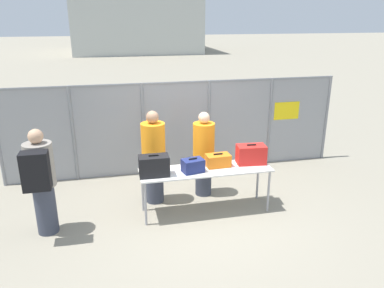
% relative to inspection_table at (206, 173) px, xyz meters
% --- Properties ---
extents(ground_plane, '(120.00, 120.00, 0.00)m').
position_rel_inspection_table_xyz_m(ground_plane, '(-0.15, 0.01, -0.73)').
color(ground_plane, gray).
extents(fence_section, '(7.16, 0.07, 1.97)m').
position_rel_inspection_table_xyz_m(fence_section, '(-0.13, 1.89, 0.31)').
color(fence_section, gray).
rests_on(fence_section, ground_plane).
extents(inspection_table, '(2.25, 0.61, 0.79)m').
position_rel_inspection_table_xyz_m(inspection_table, '(0.00, 0.00, 0.00)').
color(inspection_table, silver).
rests_on(inspection_table, ground_plane).
extents(suitcase_black, '(0.49, 0.28, 0.36)m').
position_rel_inspection_table_xyz_m(suitcase_black, '(-0.88, -0.07, 0.23)').
color(suitcase_black, black).
rests_on(suitcase_black, inspection_table).
extents(suitcase_navy, '(0.39, 0.30, 0.24)m').
position_rel_inspection_table_xyz_m(suitcase_navy, '(-0.24, -0.06, 0.17)').
color(suitcase_navy, navy).
rests_on(suitcase_navy, inspection_table).
extents(suitcase_orange, '(0.42, 0.27, 0.23)m').
position_rel_inspection_table_xyz_m(suitcase_orange, '(0.24, 0.09, 0.17)').
color(suitcase_orange, orange).
rests_on(suitcase_orange, inspection_table).
extents(suitcase_red, '(0.52, 0.33, 0.36)m').
position_rel_inspection_table_xyz_m(suitcase_red, '(0.84, 0.09, 0.23)').
color(suitcase_red, red).
rests_on(suitcase_red, inspection_table).
extents(traveler_hooded, '(0.42, 0.65, 1.70)m').
position_rel_inspection_table_xyz_m(traveler_hooded, '(-2.60, -0.16, 0.21)').
color(traveler_hooded, '#383D4C').
rests_on(traveler_hooded, ground_plane).
extents(security_worker_near, '(0.40, 0.40, 1.62)m').
position_rel_inspection_table_xyz_m(security_worker_near, '(0.13, 0.65, 0.11)').
color(security_worker_near, '#383D4C').
rests_on(security_worker_near, ground_plane).
extents(security_worker_far, '(0.42, 0.42, 1.72)m').
position_rel_inspection_table_xyz_m(security_worker_far, '(-0.81, 0.56, 0.16)').
color(security_worker_far, '#383D4C').
rests_on(security_worker_far, ground_plane).
extents(utility_trailer, '(3.83, 2.12, 0.67)m').
position_rel_inspection_table_xyz_m(utility_trailer, '(1.44, 4.51, -0.33)').
color(utility_trailer, white).
rests_on(utility_trailer, ground_plane).
extents(distant_hangar, '(11.00, 9.82, 6.86)m').
position_rel_inspection_table_xyz_m(distant_hangar, '(1.30, 31.27, 2.70)').
color(distant_hangar, '#B2B7B2').
rests_on(distant_hangar, ground_plane).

